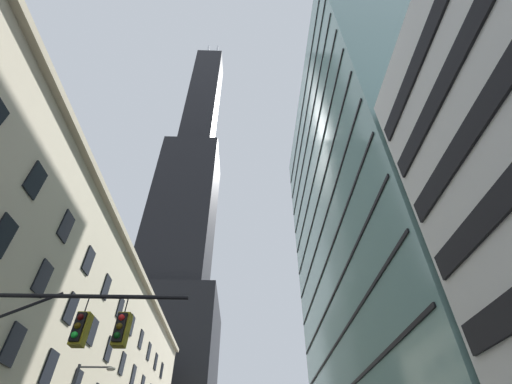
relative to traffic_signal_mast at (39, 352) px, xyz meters
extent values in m
cube|color=#BCAF93|center=(-16.03, 25.24, 6.63)|extent=(17.56, 68.77, 23.21)
cube|color=tan|center=(-7.00, 25.24, 17.53)|extent=(0.70, 68.77, 0.60)
cube|color=black|center=(-7.20, 9.86, 3.22)|extent=(0.14, 1.40, 2.20)
cube|color=black|center=(-7.20, 14.86, 3.22)|extent=(0.14, 1.40, 2.20)
cube|color=black|center=(-7.20, 4.86, 7.42)|extent=(0.14, 1.40, 2.20)
cube|color=black|center=(-7.20, 9.86, 7.42)|extent=(0.14, 1.40, 2.20)
cube|color=black|center=(-7.20, 14.86, 7.42)|extent=(0.14, 1.40, 2.20)
cube|color=black|center=(-7.20, 19.86, 7.42)|extent=(0.14, 1.40, 2.20)
cube|color=black|center=(-7.20, 24.86, 7.42)|extent=(0.14, 1.40, 2.20)
cube|color=black|center=(-7.20, 29.86, 7.42)|extent=(0.14, 1.40, 2.20)
cube|color=black|center=(-7.20, 34.86, 7.42)|extent=(0.14, 1.40, 2.20)
cube|color=black|center=(-7.20, 4.86, 11.62)|extent=(0.14, 1.40, 2.20)
cube|color=black|center=(-7.20, 9.86, 11.62)|extent=(0.14, 1.40, 2.20)
cube|color=black|center=(-7.20, 14.86, 11.62)|extent=(0.14, 1.40, 2.20)
cube|color=black|center=(-7.20, 19.86, 11.62)|extent=(0.14, 1.40, 2.20)
cube|color=black|center=(-7.20, 24.86, 11.62)|extent=(0.14, 1.40, 2.20)
cube|color=black|center=(-7.20, 29.86, 11.62)|extent=(0.14, 1.40, 2.20)
cube|color=black|center=(-7.20, 34.86, 11.62)|extent=(0.14, 1.40, 2.20)
cube|color=black|center=(-7.20, 39.86, 11.62)|extent=(0.14, 1.40, 2.20)
cube|color=black|center=(-7.20, 44.86, 11.62)|extent=(0.14, 1.40, 2.20)
cube|color=black|center=(-7.20, 49.86, 11.62)|extent=(0.14, 1.40, 2.20)
cube|color=black|center=(-16.06, 83.75, 68.30)|extent=(20.34, 20.34, 61.70)
cube|color=black|center=(-16.06, 83.75, 137.72)|extent=(13.07, 13.07, 77.13)
cylinder|color=silver|center=(-18.68, 83.75, 185.55)|extent=(1.20, 1.20, 18.54)
cylinder|color=silver|center=(-13.45, 83.75, 185.55)|extent=(1.20, 1.20, 18.54)
cube|color=black|center=(14.70, -4.50, 7.02)|extent=(0.16, 12.48, 1.10)
cube|color=black|center=(14.70, -4.50, 10.02)|extent=(0.16, 12.48, 1.10)
cube|color=black|center=(14.70, -4.50, 13.02)|extent=(0.16, 12.48, 1.10)
cube|color=gray|center=(24.21, 20.65, 21.41)|extent=(18.92, 36.03, 52.77)
cube|color=black|center=(14.71, 20.65, 7.02)|extent=(0.12, 35.03, 0.24)
cube|color=black|center=(14.71, 20.65, 11.02)|extent=(0.12, 35.03, 0.24)
cube|color=black|center=(14.71, 20.65, 15.02)|extent=(0.12, 35.03, 0.24)
cube|color=black|center=(14.71, 20.65, 19.02)|extent=(0.12, 35.03, 0.24)
cube|color=black|center=(14.71, 20.65, 23.02)|extent=(0.12, 35.03, 0.24)
cube|color=black|center=(14.71, 20.65, 27.02)|extent=(0.12, 35.03, 0.24)
cube|color=black|center=(14.71, 20.65, 31.02)|extent=(0.12, 35.03, 0.24)
cube|color=black|center=(14.71, 20.65, 35.02)|extent=(0.12, 35.03, 0.24)
cube|color=black|center=(14.71, 20.65, 39.02)|extent=(0.12, 35.03, 0.24)
cube|color=black|center=(14.71, 20.65, 43.02)|extent=(0.12, 35.03, 0.24)
cylinder|color=black|center=(0.75, -0.05, 1.77)|extent=(7.18, 0.14, 0.14)
cylinder|color=black|center=(-1.40, -0.05, 1.17)|extent=(2.95, 0.10, 1.49)
cylinder|color=black|center=(0.99, -0.05, 1.47)|extent=(0.04, 0.04, 0.60)
cube|color=black|center=(0.99, -0.05, 0.72)|extent=(0.30, 0.30, 0.90)
cube|color=olive|center=(0.99, 0.12, 0.72)|extent=(0.40, 0.40, 1.04)
sphere|color=#450808|center=(0.99, -0.21, 1.00)|extent=(0.20, 0.20, 0.20)
sphere|color=#4B3A08|center=(0.99, -0.21, 0.72)|extent=(0.20, 0.20, 0.20)
sphere|color=green|center=(0.99, -0.21, 0.44)|extent=(0.20, 0.20, 0.20)
cylinder|color=black|center=(2.31, -0.05, 1.47)|extent=(0.04, 0.04, 0.60)
cube|color=black|center=(2.31, -0.05, 0.72)|extent=(0.30, 0.30, 0.90)
cube|color=olive|center=(2.31, 0.12, 0.72)|extent=(0.40, 0.40, 1.04)
sphere|color=red|center=(2.31, -0.21, 1.00)|extent=(0.20, 0.20, 0.20)
sphere|color=#4B3A08|center=(2.31, -0.21, 0.72)|extent=(0.20, 0.20, 0.20)
sphere|color=#083D10|center=(2.31, -0.21, 0.44)|extent=(0.20, 0.20, 0.20)
cylinder|color=#47474C|center=(-3.01, 12.18, 2.62)|extent=(2.00, 0.10, 0.10)
ellipsoid|color=#EFE5C6|center=(-2.01, 12.18, 2.52)|extent=(0.56, 0.32, 0.24)
camera|label=1|loc=(6.33, -11.29, -3.25)|focal=23.98mm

